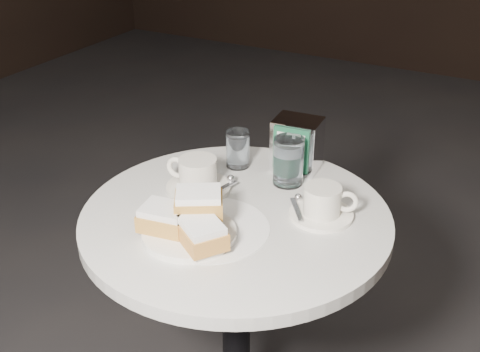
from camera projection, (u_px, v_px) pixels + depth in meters
name	position (u px, v px, depth m)	size (l,w,h in m)	color
cafe_table	(236.00, 283.00, 1.45)	(0.70, 0.70, 0.74)	black
sugar_spill	(209.00, 228.00, 1.30)	(0.26, 0.26, 0.00)	white
beignet_plate	(189.00, 223.00, 1.25)	(0.23, 0.23, 0.10)	white
coffee_cup_left	(198.00, 176.00, 1.43)	(0.17, 0.16, 0.08)	silver
coffee_cup_right	(323.00, 204.00, 1.32)	(0.18, 0.18, 0.07)	white
water_glass_left	(238.00, 149.00, 1.53)	(0.06, 0.06, 0.10)	white
water_glass_right	(288.00, 162.00, 1.45)	(0.08, 0.08, 0.12)	silver
napkin_dispenser	(297.00, 144.00, 1.51)	(0.12, 0.11, 0.13)	silver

